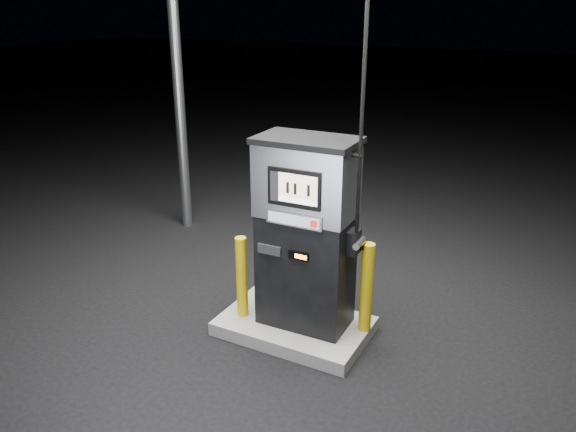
% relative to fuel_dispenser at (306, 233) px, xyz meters
% --- Properties ---
extents(ground, '(80.00, 80.00, 0.00)m').
position_rel_fuel_dispenser_xyz_m(ground, '(-0.11, -0.04, -1.20)').
color(ground, black).
rests_on(ground, ground).
extents(pump_island, '(1.60, 1.00, 0.15)m').
position_rel_fuel_dispenser_xyz_m(pump_island, '(-0.11, -0.04, -1.12)').
color(pump_island, '#62625D').
rests_on(pump_island, ground).
extents(fuel_dispenser, '(1.13, 0.63, 4.24)m').
position_rel_fuel_dispenser_xyz_m(fuel_dispenser, '(0.00, 0.00, 0.00)').
color(fuel_dispenser, black).
rests_on(fuel_dispenser, pump_island).
extents(bollard_left, '(0.13, 0.13, 0.93)m').
position_rel_fuel_dispenser_xyz_m(bollard_left, '(-0.68, -0.20, -0.58)').
color(bollard_left, '#C7A30B').
rests_on(bollard_left, pump_island).
extents(bollard_right, '(0.17, 0.17, 0.99)m').
position_rel_fuel_dispenser_xyz_m(bollard_right, '(0.63, 0.15, -0.55)').
color(bollard_right, '#C7A30B').
rests_on(bollard_right, pump_island).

